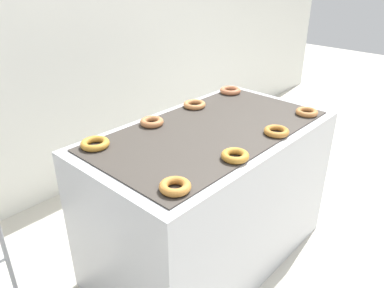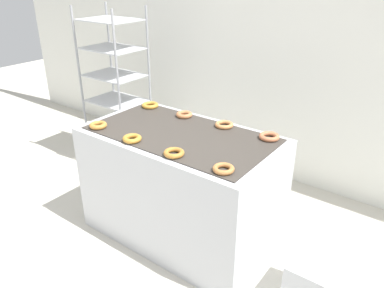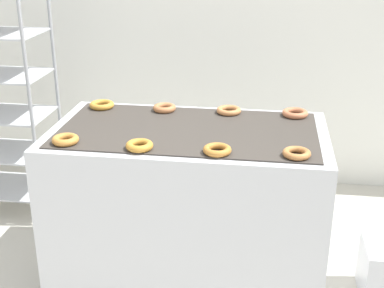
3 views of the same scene
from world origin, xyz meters
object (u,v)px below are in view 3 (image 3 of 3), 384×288
at_px(donut_near_right, 297,153).
at_px(donut_near_midright, 217,150).
at_px(donut_far_midleft, 164,108).
at_px(donut_far_midright, 229,110).
at_px(baking_rack_cart, 4,95).
at_px(donut_far_left, 102,105).
at_px(donut_far_right, 295,113).
at_px(donut_near_left, 65,140).
at_px(donut_near_midleft, 139,145).
at_px(fryer_machine, 188,205).

bearing_deg(donut_near_right, donut_near_midright, -177.95).
height_order(donut_far_midleft, donut_far_midright, donut_far_midleft).
bearing_deg(baking_rack_cart, donut_near_right, -25.26).
height_order(donut_near_midright, donut_far_left, donut_far_left).
relative_size(donut_near_right, donut_far_midright, 0.93).
bearing_deg(donut_far_midleft, donut_near_right, -37.84).
xyz_separation_m(donut_near_midright, donut_far_right, (0.40, 0.63, 0.00)).
xyz_separation_m(donut_near_left, donut_near_midleft, (0.40, -0.02, -0.00)).
xyz_separation_m(donut_near_midright, donut_near_right, (0.39, 0.01, -0.00)).
relative_size(donut_near_left, donut_far_right, 0.91).
height_order(donut_near_midleft, donut_near_midright, donut_near_midleft).
xyz_separation_m(donut_near_midleft, donut_far_midleft, (0.01, 0.62, 0.00)).
bearing_deg(donut_near_midright, donut_far_right, 57.65).
relative_size(donut_near_left, donut_near_midleft, 1.00).
height_order(donut_near_left, donut_far_right, donut_near_left).
bearing_deg(donut_far_midright, donut_far_left, -179.25).
distance_m(fryer_machine, donut_near_midleft, 0.62).
height_order(donut_near_midright, donut_near_right, same).
bearing_deg(donut_far_midleft, donut_near_left, -124.05).
bearing_deg(baking_rack_cart, donut_far_right, -9.18).
height_order(fryer_machine, donut_far_left, donut_far_left).
xyz_separation_m(donut_near_left, donut_far_left, (0.01, 0.60, -0.00)).
height_order(fryer_machine, donut_near_midleft, donut_near_midleft).
bearing_deg(donut_far_left, donut_far_midright, 0.75).
distance_m(baking_rack_cart, donut_near_left, 1.24).
distance_m(donut_near_midleft, donut_far_midright, 0.75).
bearing_deg(donut_far_midright, donut_near_midright, -90.54).
bearing_deg(donut_near_midright, donut_near_midleft, -179.42).
xyz_separation_m(donut_near_left, donut_near_midright, (0.79, -0.02, -0.00)).
distance_m(donut_near_midright, donut_far_right, 0.75).
relative_size(donut_far_left, donut_far_midleft, 1.09).
distance_m(baking_rack_cart, donut_far_midright, 1.64).
height_order(baking_rack_cart, donut_far_left, baking_rack_cart).
xyz_separation_m(fryer_machine, donut_far_midright, (0.20, 0.31, 0.49)).
bearing_deg(donut_far_midleft, donut_far_midright, 2.01).
relative_size(baking_rack_cart, donut_near_right, 12.69).
relative_size(donut_near_midleft, donut_far_midleft, 1.00).
bearing_deg(fryer_machine, donut_near_midright, -58.43).
xyz_separation_m(donut_near_midleft, donut_far_midright, (0.40, 0.63, -0.00)).
distance_m(baking_rack_cart, donut_near_midright, 1.87).
bearing_deg(donut_near_left, donut_far_midright, 37.52).
relative_size(baking_rack_cart, donut_far_midright, 11.85).
height_order(donut_near_right, donut_far_midright, same).
height_order(donut_far_midleft, donut_far_right, donut_far_midleft).
height_order(baking_rack_cart, donut_far_right, baking_rack_cart).
relative_size(donut_near_midright, donut_far_right, 0.93).
bearing_deg(donut_near_midleft, donut_far_midleft, 89.40).
xyz_separation_m(baking_rack_cart, donut_far_midleft, (1.22, -0.34, 0.07)).
distance_m(donut_near_midleft, donut_near_midright, 0.39).
distance_m(donut_far_midleft, donut_far_right, 0.79).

